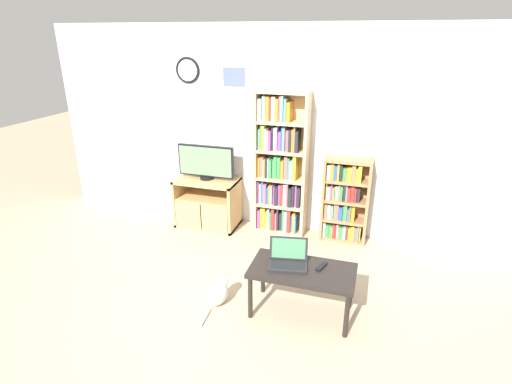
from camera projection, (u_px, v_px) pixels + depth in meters
ground_plane at (225, 327)px, 3.61m from camera, size 18.00×18.00×0.00m
wall_back at (285, 132)px, 5.06m from camera, size 6.56×0.09×2.60m
tv_stand at (207, 203)px, 5.42m from camera, size 0.83×0.48×0.67m
television at (206, 162)px, 5.24m from camera, size 0.77×0.18×0.46m
bookshelf_tall at (280, 168)px, 5.07m from camera, size 0.66×0.27×1.85m
bookshelf_short at (344, 201)px, 4.98m from camera, size 0.57×0.26×1.08m
coffee_table at (302, 274)px, 3.65m from camera, size 0.96×0.50×0.48m
laptop at (288, 258)px, 3.69m from camera, size 0.39×0.31×0.24m
remote_near_laptop at (322, 266)px, 3.65m from camera, size 0.09×0.17×0.02m
cat at (218, 293)px, 3.89m from camera, size 0.25×0.51×0.27m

